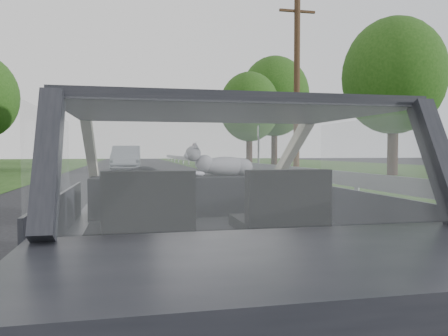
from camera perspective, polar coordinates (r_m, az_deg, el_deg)
name	(u,v)px	position (r m, az deg, el deg)	size (l,w,h in m)	color
ground	(209,333)	(3.07, -2.02, -20.71)	(140.00, 140.00, 0.00)	#2D2D32
subject_car	(208,223)	(2.87, -2.04, -7.26)	(1.80, 4.00, 1.45)	black
dashboard	(194,195)	(3.47, -3.88, -3.54)	(1.58, 0.45, 0.30)	black
driver_seat	(148,207)	(2.52, -9.89, -5.05)	(0.50, 0.72, 0.42)	black
passenger_seat	(282,203)	(2.67, 7.57, -4.62)	(0.50, 0.72, 0.42)	black
steering_wheel	(144,190)	(3.13, -10.36, -2.90)	(0.36, 0.36, 0.04)	black
cat	(225,165)	(3.53, 0.19, 0.42)	(0.59, 0.18, 0.27)	gray
guardrail	(288,171)	(13.67, 8.33, -0.41)	(0.05, 90.00, 0.32)	gray
other_car	(126,158)	(27.14, -12.64, 1.24)	(1.85, 4.69, 1.54)	#A4ACB9
highway_sign	(259,149)	(24.15, 4.53, 2.46)	(0.10, 1.05, 2.62)	#12481F
utility_pole	(297,87)	(19.01, 9.49, 10.45)	(0.26, 0.26, 7.87)	#3C2C18
tree_1	(393,99)	(23.38, 21.25, 8.40)	(5.00, 5.00, 7.57)	#1B3F0F
tree_2	(249,121)	(35.18, 3.33, 6.21)	(4.83, 4.83, 7.32)	#1B3F0F
tree_3	(274,112)	(39.65, 6.60, 7.26)	(6.22, 6.22, 9.42)	#1B3F0F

